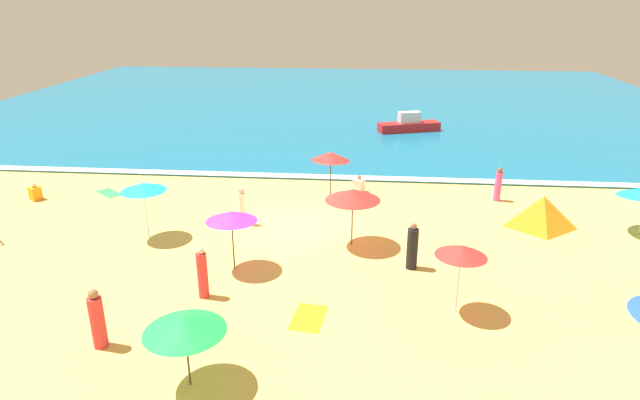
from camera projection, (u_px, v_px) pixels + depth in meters
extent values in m
plane|color=#EDBC60|center=(300.00, 226.00, 22.37)|extent=(60.00, 60.00, 0.00)
cube|color=#146B93|center=(339.00, 101.00, 48.43)|extent=(60.00, 44.00, 0.10)
cube|color=white|center=(315.00, 176.00, 28.20)|extent=(57.00, 0.70, 0.01)
cylinder|color=#4C3823|center=(233.00, 241.00, 18.58)|extent=(0.05, 0.05, 2.10)
cone|color=#B733C6|center=(231.00, 216.00, 18.26)|extent=(1.82, 1.83, 0.41)
cylinder|color=silver|center=(458.00, 280.00, 15.99)|extent=(0.05, 0.05, 2.16)
cone|color=red|center=(461.00, 251.00, 15.65)|extent=(2.14, 2.14, 0.39)
cylinder|color=#4C3823|center=(187.00, 352.00, 12.99)|extent=(0.05, 0.05, 1.89)
cone|color=green|center=(184.00, 324.00, 12.71)|extent=(2.80, 2.80, 0.43)
cylinder|color=silver|center=(146.00, 211.00, 20.99)|extent=(0.05, 0.05, 2.22)
cone|color=#19B7C6|center=(143.00, 187.00, 20.63)|extent=(1.94, 1.94, 0.32)
cylinder|color=#4C3823|center=(352.00, 218.00, 20.35)|extent=(0.05, 0.05, 2.20)
cone|color=red|center=(353.00, 195.00, 20.02)|extent=(2.47, 2.47, 0.43)
cylinder|color=#4C3823|center=(331.00, 177.00, 24.78)|extent=(0.05, 0.05, 2.28)
cone|color=red|center=(331.00, 156.00, 24.43)|extent=(2.37, 2.38, 0.50)
pyramid|color=orange|center=(542.00, 212.00, 22.00)|extent=(2.19, 1.80, 1.39)
cylinder|color=white|center=(242.00, 209.00, 22.36)|extent=(0.38, 0.38, 1.37)
sphere|color=#DBA884|center=(241.00, 191.00, 22.08)|extent=(0.25, 0.25, 0.25)
cylinder|color=red|center=(203.00, 275.00, 16.92)|extent=(0.40, 0.40, 1.51)
sphere|color=beige|center=(200.00, 251.00, 16.62)|extent=(0.22, 0.22, 0.22)
cylinder|color=black|center=(412.00, 249.00, 18.72)|extent=(0.51, 0.51, 1.48)
sphere|color=brown|center=(414.00, 226.00, 18.42)|extent=(0.23, 0.23, 0.23)
cylinder|color=#D84CA5|center=(498.00, 186.00, 24.96)|extent=(0.42, 0.42, 1.37)
sphere|color=brown|center=(500.00, 170.00, 24.68)|extent=(0.24, 0.24, 0.24)
cylinder|color=red|center=(98.00, 322.00, 14.51)|extent=(0.44, 0.44, 1.50)
sphere|color=#9E6B47|center=(93.00, 294.00, 14.20)|extent=(0.27, 0.27, 0.27)
cube|color=orange|center=(35.00, 193.00, 25.20)|extent=(0.62, 0.62, 0.62)
sphere|color=beige|center=(34.00, 185.00, 25.05)|extent=(0.24, 0.24, 0.24)
cube|color=white|center=(359.00, 185.00, 26.20)|extent=(0.61, 0.61, 0.65)
sphere|color=#9E6B47|center=(359.00, 177.00, 26.05)|extent=(0.20, 0.20, 0.20)
cube|color=green|center=(109.00, 193.00, 26.13)|extent=(1.61, 1.48, 0.01)
cube|color=orange|center=(309.00, 318.00, 16.06)|extent=(1.08, 1.56, 0.01)
cube|color=red|center=(409.00, 127.00, 37.45)|extent=(4.37, 2.34, 0.60)
cube|color=silver|center=(409.00, 117.00, 37.22)|extent=(1.61, 1.08, 0.74)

